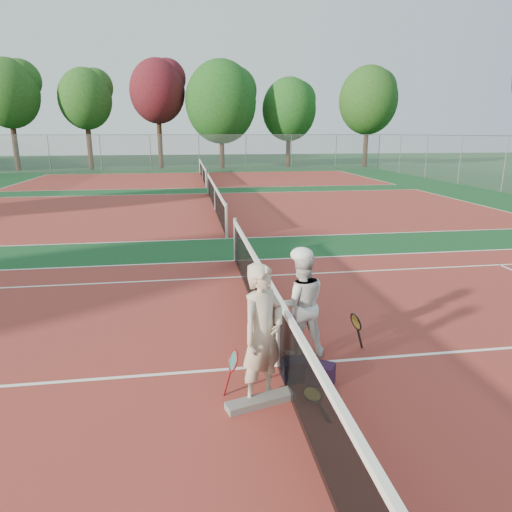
% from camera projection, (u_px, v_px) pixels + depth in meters
% --- Properties ---
extents(ground, '(130.00, 130.00, 0.00)m').
position_uv_depth(ground, '(278.00, 366.00, 6.37)').
color(ground, '#103C1C').
rests_on(ground, ground).
extents(court_main, '(23.77, 10.97, 0.01)m').
position_uv_depth(court_main, '(278.00, 366.00, 6.37)').
color(court_main, maroon).
rests_on(court_main, ground).
extents(court_far_a, '(23.77, 10.97, 0.01)m').
position_uv_depth(court_far_a, '(215.00, 210.00, 19.25)').
color(court_far_a, maroon).
rests_on(court_far_a, ground).
extents(court_far_b, '(23.77, 10.97, 0.01)m').
position_uv_depth(court_far_b, '(203.00, 179.00, 32.14)').
color(court_far_b, maroon).
rests_on(court_far_b, ground).
extents(net_main, '(0.10, 10.98, 1.02)m').
position_uv_depth(net_main, '(278.00, 332.00, 6.24)').
color(net_main, black).
rests_on(net_main, ground).
extents(net_far_a, '(0.10, 10.98, 1.02)m').
position_uv_depth(net_far_a, '(215.00, 198.00, 19.12)').
color(net_far_a, black).
rests_on(net_far_a, ground).
extents(net_far_b, '(0.10, 10.98, 1.02)m').
position_uv_depth(net_far_b, '(203.00, 172.00, 32.01)').
color(net_far_b, black).
rests_on(net_far_b, ground).
extents(fence_back, '(32.00, 0.06, 3.00)m').
position_uv_depth(fence_back, '(199.00, 153.00, 38.43)').
color(fence_back, slate).
rests_on(fence_back, ground).
extents(player_a, '(0.75, 0.71, 1.73)m').
position_uv_depth(player_a, '(263.00, 335.00, 5.34)').
color(player_a, beige).
rests_on(player_a, ground).
extents(player_b, '(0.76, 0.60, 1.55)m').
position_uv_depth(player_b, '(301.00, 304.00, 6.53)').
color(player_b, silver).
rests_on(player_b, ground).
extents(racket_red, '(0.25, 0.30, 0.58)m').
position_uv_depth(racket_red, '(233.00, 372.00, 5.62)').
color(racket_red, maroon).
rests_on(racket_red, ground).
extents(racket_black_held, '(0.28, 0.32, 0.58)m').
position_uv_depth(racket_black_held, '(355.00, 332.00, 6.77)').
color(racket_black_held, black).
rests_on(racket_black_held, ground).
extents(racket_spare, '(0.38, 0.64, 0.14)m').
position_uv_depth(racket_spare, '(312.00, 396.00, 5.51)').
color(racket_spare, black).
rests_on(racket_spare, ground).
extents(sports_bag_navy, '(0.37, 0.26, 0.28)m').
position_uv_depth(sports_bag_navy, '(296.00, 369.00, 5.99)').
color(sports_bag_navy, black).
rests_on(sports_bag_navy, ground).
extents(sports_bag_purple, '(0.42, 0.39, 0.28)m').
position_uv_depth(sports_bag_purple, '(320.00, 374.00, 5.89)').
color(sports_bag_purple, black).
rests_on(sports_bag_purple, ground).
extents(net_cover_canvas, '(0.88, 0.43, 0.09)m').
position_uv_depth(net_cover_canvas, '(260.00, 401.00, 5.45)').
color(net_cover_canvas, '#645F5A').
rests_on(net_cover_canvas, ground).
extents(water_bottle, '(0.09, 0.09, 0.30)m').
position_uv_depth(water_bottle, '(309.00, 363.00, 6.13)').
color(water_bottle, silver).
rests_on(water_bottle, ground).
extents(tree_back_0, '(4.91, 4.91, 9.12)m').
position_uv_depth(tree_back_0, '(8.00, 94.00, 37.62)').
color(tree_back_0, '#382314').
rests_on(tree_back_0, ground).
extents(tree_back_1, '(4.51, 4.51, 8.58)m').
position_uv_depth(tree_back_1, '(85.00, 99.00, 39.41)').
color(tree_back_1, '#382314').
rests_on(tree_back_1, ground).
extents(tree_back_maroon, '(4.85, 4.85, 9.50)m').
position_uv_depth(tree_back_maroon, '(157.00, 92.00, 40.34)').
color(tree_back_maroon, '#382314').
rests_on(tree_back_maroon, ground).
extents(tree_back_3, '(6.28, 6.28, 9.40)m').
position_uv_depth(tree_back_3, '(221.00, 102.00, 40.42)').
color(tree_back_3, '#382314').
rests_on(tree_back_3, ground).
extents(tree_back_4, '(5.01, 5.01, 8.15)m').
position_uv_depth(tree_back_4, '(289.00, 110.00, 42.50)').
color(tree_back_4, '#382314').
rests_on(tree_back_4, ground).
extents(tree_back_5, '(5.38, 5.38, 9.16)m').
position_uv_depth(tree_back_5, '(368.00, 101.00, 42.26)').
color(tree_back_5, '#382314').
rests_on(tree_back_5, ground).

